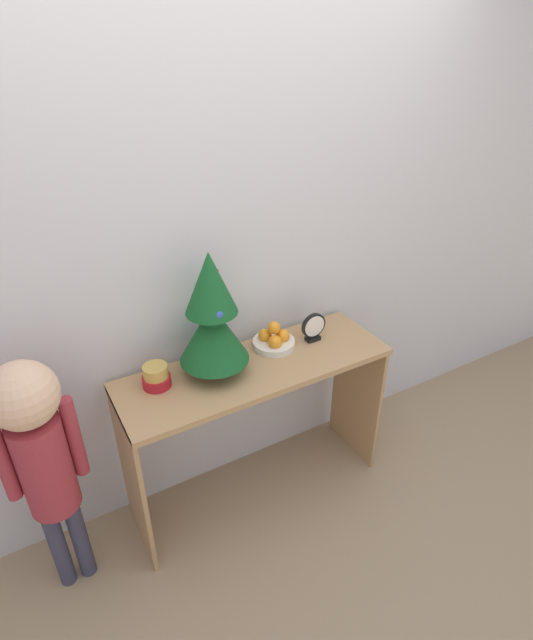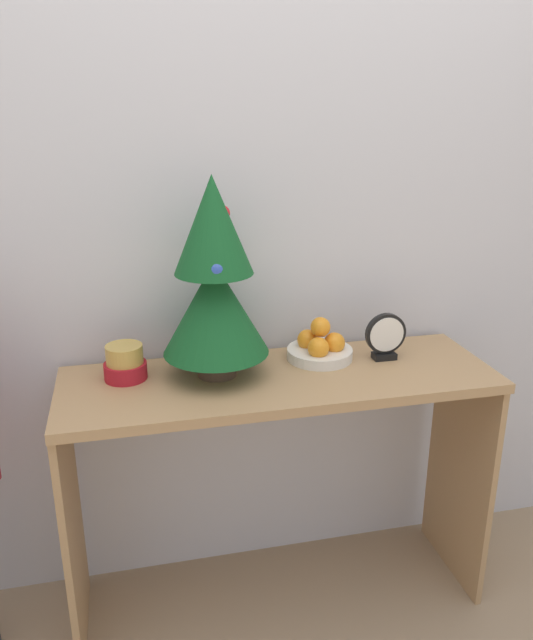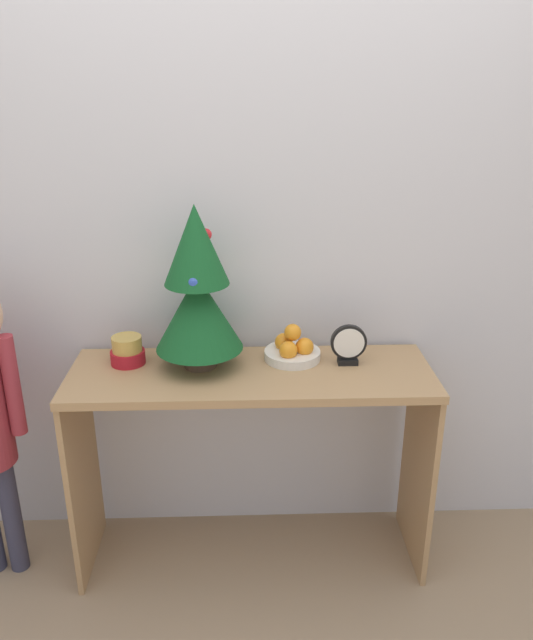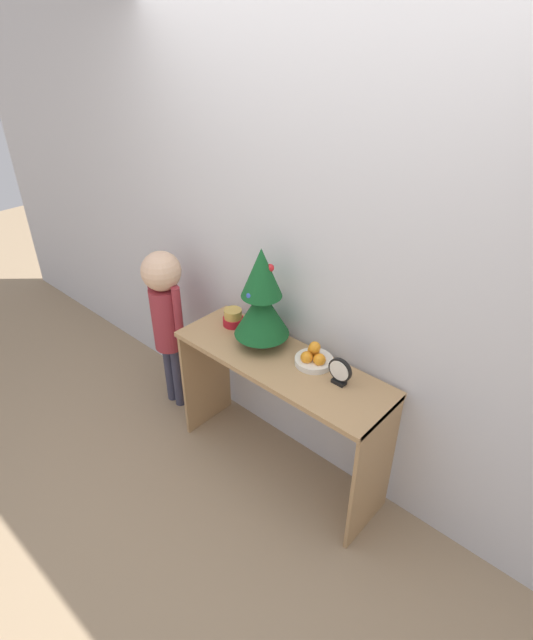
{
  "view_description": "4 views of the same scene",
  "coord_description": "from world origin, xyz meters",
  "px_view_note": "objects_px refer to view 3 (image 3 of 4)",
  "views": [
    {
      "loc": [
        -0.88,
        -1.43,
        2.15
      ],
      "look_at": [
        0.05,
        0.2,
        1.04
      ],
      "focal_mm": 28.0,
      "sensor_mm": 36.0,
      "label": 1
    },
    {
      "loc": [
        -0.42,
        -1.42,
        1.57
      ],
      "look_at": [
        -0.05,
        0.18,
        0.99
      ],
      "focal_mm": 35.0,
      "sensor_mm": 36.0,
      "label": 2
    },
    {
      "loc": [
        -0.02,
        -1.76,
        1.77
      ],
      "look_at": [
        0.06,
        0.24,
        0.99
      ],
      "focal_mm": 35.0,
      "sensor_mm": 36.0,
      "label": 3
    },
    {
      "loc": [
        1.41,
        -1.45,
        2.4
      ],
      "look_at": [
        -0.07,
        0.18,
        1.04
      ],
      "focal_mm": 28.0,
      "sensor_mm": 36.0,
      "label": 4
    }
  ],
  "objects_px": {
    "singing_bowl": "(127,351)",
    "desk_clock": "(349,345)",
    "fruit_bowl": "(292,350)",
    "mini_tree": "(197,290)"
  },
  "relations": [
    {
      "from": "singing_bowl",
      "to": "desk_clock",
      "type": "height_order",
      "value": "desk_clock"
    },
    {
      "from": "fruit_bowl",
      "to": "mini_tree",
      "type": "bearing_deg",
      "value": -172.13
    },
    {
      "from": "mini_tree",
      "to": "desk_clock",
      "type": "bearing_deg",
      "value": -0.09
    },
    {
      "from": "desk_clock",
      "to": "singing_bowl",
      "type": "bearing_deg",
      "value": 177.57
    },
    {
      "from": "mini_tree",
      "to": "singing_bowl",
      "type": "relative_size",
      "value": 4.7
    },
    {
      "from": "mini_tree",
      "to": "fruit_bowl",
      "type": "xyz_separation_m",
      "value": [
        0.33,
        0.05,
        -0.25
      ]
    },
    {
      "from": "mini_tree",
      "to": "desk_clock",
      "type": "height_order",
      "value": "mini_tree"
    },
    {
      "from": "mini_tree",
      "to": "desk_clock",
      "type": "xyz_separation_m",
      "value": [
        0.53,
        -0.0,
        -0.21
      ]
    },
    {
      "from": "fruit_bowl",
      "to": "desk_clock",
      "type": "distance_m",
      "value": 0.21
    },
    {
      "from": "mini_tree",
      "to": "singing_bowl",
      "type": "distance_m",
      "value": 0.36
    }
  ]
}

